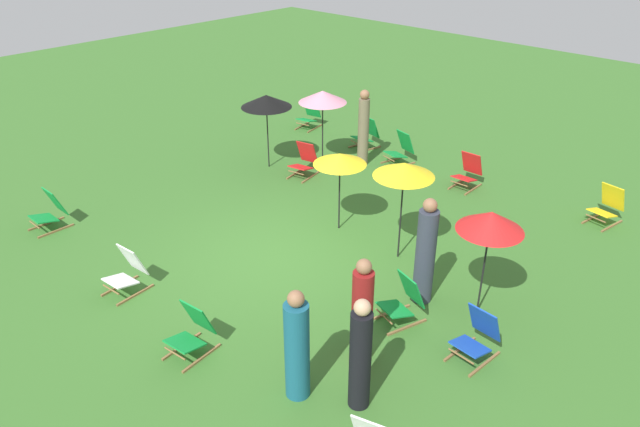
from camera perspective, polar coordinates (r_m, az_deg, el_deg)
name	(u,v)px	position (r m, az deg, el deg)	size (l,w,h in m)	color
ground_plane	(277,259)	(11.37, -4.15, -4.31)	(40.00, 40.00, 0.00)	#386B28
deckchair_0	(607,206)	(13.75, 25.64, 0.61)	(0.60, 0.83, 0.83)	olive
deckchair_1	(50,211)	(13.39, -24.29, 0.18)	(0.48, 0.76, 0.83)	olive
deckchair_2	(192,332)	(9.23, -12.08, -10.94)	(0.56, 0.81, 0.83)	olive
deckchair_3	(403,301)	(9.72, 7.89, -8.24)	(0.68, 0.87, 0.83)	olive
deckchair_4	(304,161)	(14.54, -1.52, 4.99)	(0.61, 0.84, 0.83)	olive
deckchair_5	(400,149)	(15.36, 7.66, 6.06)	(0.66, 0.86, 0.83)	olive
deckchair_6	(309,115)	(17.70, -1.03, 9.33)	(0.62, 0.84, 0.83)	olive
deckchair_7	(127,272)	(10.82, -17.86, -5.32)	(0.54, 0.80, 0.83)	olive
deckchair_9	(367,134)	(16.28, 4.46, 7.53)	(0.63, 0.85, 0.83)	olive
deckchair_10	(468,172)	(14.36, 13.88, 3.83)	(0.49, 0.77, 0.83)	olive
deckchair_11	(477,336)	(9.24, 14.71, -11.24)	(0.54, 0.80, 0.83)	olive
umbrella_0	(266,101)	(14.62, -5.14, 10.60)	(1.23, 1.23, 1.85)	black
umbrella_1	(404,170)	(10.66, 8.00, 4.14)	(1.11, 1.11, 1.93)	black
umbrella_2	(340,159)	(11.68, 1.91, 5.20)	(1.05, 1.05, 1.65)	black
umbrella_3	(323,97)	(14.70, 0.25, 11.05)	(1.17, 1.17, 1.91)	black
umbrella_4	(491,221)	(9.46, 15.94, -0.72)	(1.04, 1.04, 1.86)	black
person_0	(360,357)	(7.96, 3.86, -13.44)	(0.39, 0.39, 1.72)	black
person_1	(297,348)	(8.10, -2.21, -12.66)	(0.41, 0.41, 1.71)	#195972
person_2	(425,254)	(9.94, 9.99, -3.79)	(0.35, 0.35, 1.91)	#333847
person_3	(362,313)	(8.68, 4.03, -9.41)	(0.42, 0.42, 1.71)	maroon
person_4	(363,129)	(15.03, 4.16, 8.06)	(0.38, 0.38, 1.92)	#72664C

